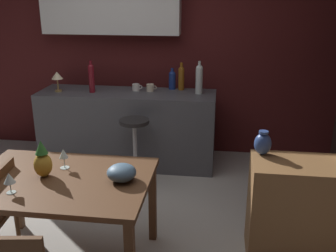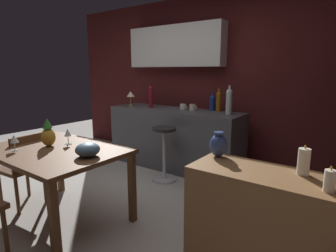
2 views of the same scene
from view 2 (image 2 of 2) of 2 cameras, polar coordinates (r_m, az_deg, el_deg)
ground_plane at (r=3.29m, az=-14.34°, el=-15.59°), size 9.00×9.00×0.00m
wall_kitchen_back at (r=4.57m, az=4.93°, el=10.60°), size 5.20×0.33×2.60m
dining_table at (r=2.88m, az=-22.27°, el=-5.91°), size 1.32×0.93×0.74m
kitchen_counter at (r=4.23m, az=1.21°, el=-2.61°), size 2.10×0.60×0.90m
sideboard_cabinet at (r=2.10m, az=20.44°, el=-19.83°), size 1.10×0.44×0.82m
chair_near_window at (r=3.38m, az=-27.63°, el=-7.35°), size 0.43×0.43×0.82m
bar_stool at (r=3.72m, az=-0.82°, el=-5.48°), size 0.34×0.34×0.74m
wine_glass_left at (r=2.95m, az=-20.00°, el=-1.39°), size 0.07×0.07×0.16m
wine_glass_right at (r=2.93m, az=-29.19°, el=-2.40°), size 0.08×0.08×0.15m
pineapple_centerpiece at (r=2.95m, az=-23.51°, el=-1.54°), size 0.13×0.13×0.28m
fruit_bowl at (r=2.50m, az=-16.25°, el=-4.68°), size 0.21×0.21×0.12m
wine_bottle_cobalt at (r=4.06m, az=9.14°, el=4.89°), size 0.08×0.08×0.26m
wine_bottle_amber at (r=3.99m, az=10.44°, el=5.23°), size 0.07×0.07×0.33m
wine_bottle_ruby at (r=4.32m, az=-3.56°, el=6.21°), size 0.07×0.07×0.38m
wine_bottle_clear at (r=3.75m, az=12.50°, el=5.17°), size 0.08×0.08×0.38m
cup_cream at (r=4.06m, az=5.08°, el=3.87°), size 0.12×0.09×0.09m
cup_white at (r=4.16m, az=3.08°, el=4.04°), size 0.12×0.09×0.08m
counter_lamp at (r=4.58m, az=-7.73°, el=6.36°), size 0.13×0.13×0.24m
pillar_candle_tall at (r=1.77m, az=30.41°, el=-9.75°), size 0.06×0.06×0.15m
pillar_candle_short at (r=1.96m, az=26.21°, el=-6.62°), size 0.07×0.07×0.20m
vase_ceramic_blue at (r=2.16m, az=10.34°, el=-3.87°), size 0.13×0.13×0.19m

